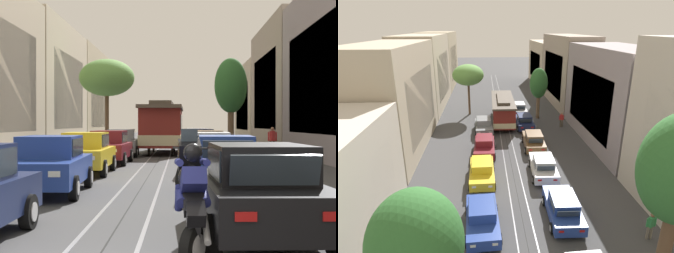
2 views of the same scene
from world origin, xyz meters
TOP-DOWN VIEW (x-y plane):
  - ground_plane at (0.00, 24.41)m, footprint 160.00×160.00m
  - trolley_track_rails at (0.00, 28.51)m, footprint 1.14×69.03m
  - building_facade_left at (-10.61, 31.93)m, footprint 5.77×60.73m
  - building_facade_right at (10.44, 28.38)m, footprint 5.73×60.73m
  - parked_car_blue_second_left at (-2.41, 8.20)m, footprint 2.14×4.42m
  - parked_car_yellow_mid_left at (-2.45, 13.71)m, footprint 2.03×4.38m
  - parked_car_maroon_fourth_left at (-2.24, 18.54)m, footprint 2.05×4.38m
  - parked_car_grey_fifth_left at (-2.31, 24.20)m, footprint 2.15×4.42m
  - parked_car_blue_second_right at (2.44, 8.79)m, footprint 2.10×4.41m
  - parked_car_white_mid_right at (2.32, 14.17)m, footprint 2.15×4.42m
  - parked_car_brown_fourth_right at (2.46, 19.44)m, footprint 2.09×4.40m
  - parked_car_navy_fifth_right at (2.34, 25.31)m, footprint 2.06×4.39m
  - parked_car_white_sixth_right at (2.34, 30.58)m, footprint 2.00×4.36m
  - street_tree_kerb_left_near at (-4.54, 2.57)m, footprint 3.29×3.37m
  - street_tree_kerb_left_second at (-4.17, 31.20)m, footprint 3.99×4.32m
  - street_tree_kerb_right_second at (4.54, 28.82)m, footprint 2.20×1.91m
  - cable_car_trolley at (0.00, 27.04)m, footprint 2.69×9.16m
  - pedestrian_on_left_pavement at (6.70, 25.29)m, footprint 0.55×0.40m
  - pedestrian_on_right_pavement at (6.73, 6.66)m, footprint 0.55×0.37m
  - pedestrian_crossing_far at (-6.92, 5.84)m, footprint 0.55×0.39m

SIDE VIEW (x-z plane):
  - ground_plane at x=0.00m, z-range 0.00..0.00m
  - trolley_track_rails at x=0.00m, z-range 0.00..0.01m
  - parked_car_blue_second_left at x=-2.41m, z-range 0.01..1.59m
  - parked_car_yellow_mid_left at x=-2.45m, z-range 0.01..1.59m
  - parked_car_maroon_fourth_left at x=-2.24m, z-range 0.01..1.59m
  - parked_car_grey_fifth_left at x=-2.31m, z-range 0.01..1.59m
  - parked_car_blue_second_right at x=2.44m, z-range 0.01..1.59m
  - parked_car_white_mid_right at x=2.32m, z-range 0.01..1.59m
  - parked_car_brown_fourth_right at x=2.46m, z-range 0.01..1.59m
  - parked_car_navy_fifth_right at x=2.34m, z-range 0.01..1.59m
  - parked_car_white_sixth_right at x=2.34m, z-range 0.01..1.59m
  - pedestrian_crossing_far at x=-6.92m, z-range 0.10..1.64m
  - pedestrian_on_right_pavement at x=6.73m, z-range 0.11..1.76m
  - pedestrian_on_left_pavement at x=6.70m, z-range 0.11..1.81m
  - cable_car_trolley at x=0.00m, z-range 0.02..3.30m
  - street_tree_kerb_left_near at x=-4.54m, z-range 1.02..7.09m
  - street_tree_kerb_right_second at x=4.54m, z-range 1.21..7.53m
  - building_facade_left at x=-10.61m, z-range -0.35..9.74m
  - building_facade_right at x=10.44m, z-range -0.52..10.02m
  - street_tree_kerb_left_second at x=-4.17m, z-range 1.92..8.48m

